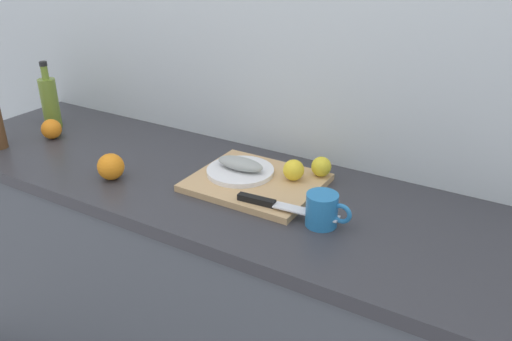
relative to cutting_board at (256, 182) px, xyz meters
name	(u,v)px	position (x,y,z in m)	size (l,w,h in m)	color
back_wall	(255,46)	(-0.17, 0.28, 0.34)	(3.20, 0.05, 2.50)	silver
kitchen_counter	(207,293)	(-0.17, -0.04, -0.46)	(2.00, 0.60, 0.90)	#4C5159
cutting_board	(256,182)	(0.00, 0.00, 0.00)	(0.38, 0.32, 0.02)	tan
white_plate	(240,171)	(-0.06, 0.01, 0.02)	(0.21, 0.21, 0.01)	white
fish_fillet	(240,164)	(-0.06, 0.01, 0.04)	(0.16, 0.07, 0.04)	#999E99
chef_knife	(274,204)	(0.13, -0.12, 0.02)	(0.29, 0.05, 0.02)	silver
lemon_0	(294,170)	(0.10, 0.06, 0.04)	(0.06, 0.06, 0.06)	yellow
lemon_1	(321,167)	(0.16, 0.12, 0.04)	(0.06, 0.06, 0.06)	yellow
olive_oil_bottle	(50,102)	(-0.94, 0.03, 0.09)	(0.06, 0.06, 0.26)	olive
coffee_mug_0	(323,210)	(0.27, -0.11, 0.04)	(0.12, 0.08, 0.09)	#2672B2
orange_0	(111,167)	(-0.41, -0.19, 0.03)	(0.08, 0.08, 0.08)	orange
orange_1	(51,129)	(-0.84, -0.06, 0.03)	(0.07, 0.07, 0.07)	orange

